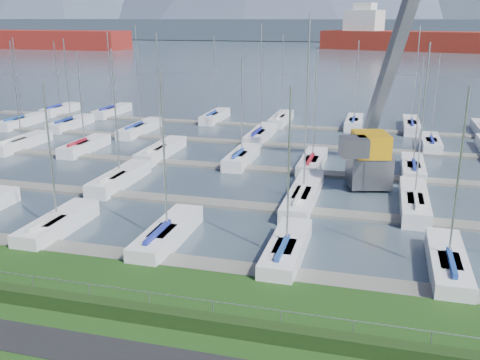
% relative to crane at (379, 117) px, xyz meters
% --- Properties ---
extents(path, '(160.00, 2.00, 0.04)m').
position_rel_crane_xyz_m(path, '(-8.22, -27.41, -5.32)').
color(path, black).
rests_on(path, grass).
extents(water, '(800.00, 540.00, 0.20)m').
position_rel_crane_xyz_m(water, '(-8.22, 235.59, -5.73)').
color(water, '#3F4E5C').
extents(hedge, '(80.00, 0.70, 0.70)m').
position_rel_crane_xyz_m(hedge, '(-8.22, -24.81, -4.98)').
color(hedge, '#1C3212').
rests_on(hedge, grass).
extents(fence, '(80.00, 0.04, 0.04)m').
position_rel_crane_xyz_m(fence, '(-8.22, -24.41, -4.13)').
color(fence, '#93969B').
rests_on(fence, grass).
extents(foothill, '(900.00, 80.00, 12.00)m').
position_rel_crane_xyz_m(foothill, '(-8.22, 305.59, 0.67)').
color(foothill, '#3B4856').
rests_on(foothill, water).
extents(docks, '(90.00, 41.60, 0.25)m').
position_rel_crane_xyz_m(docks, '(-8.22, 1.59, -5.55)').
color(docks, slate).
rests_on(docks, water).
extents(crane, '(7.03, 13.12, 22.35)m').
position_rel_crane_xyz_m(crane, '(0.00, 0.00, 0.00)').
color(crane, '#5C5E64').
rests_on(crane, water).
extents(cargo_ship_west, '(100.51, 21.37, 21.50)m').
position_rel_crane_xyz_m(cargo_ship_west, '(-162.96, 170.38, -1.79)').
color(cargo_ship_west, maroon).
rests_on(cargo_ship_west, water).
extents(cargo_ship_mid, '(110.03, 48.00, 21.50)m').
position_rel_crane_xyz_m(cargo_ship_mid, '(22.17, 192.92, -1.87)').
color(cargo_ship_mid, maroon).
rests_on(cargo_ship_mid, water).
extents(sailboat_fleet, '(75.86, 50.04, 13.81)m').
position_rel_crane_xyz_m(sailboat_fleet, '(-8.72, 3.77, 0.12)').
color(sailboat_fleet, navy).
rests_on(sailboat_fleet, water).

